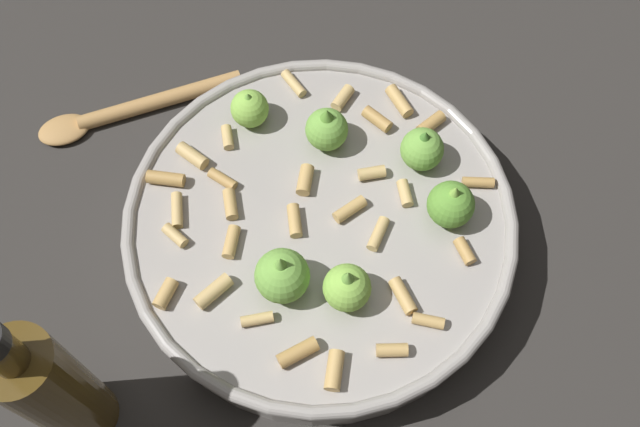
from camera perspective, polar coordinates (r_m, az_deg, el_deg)
The scene contains 4 objects.
ground_plane at distance 0.69m, azimuth 0.00°, elevation -2.42°, with size 2.40×2.40×0.00m, color #2D2B28.
cooking_pan at distance 0.66m, azimuth 0.09°, elevation -1.13°, with size 0.35×0.35×0.11m.
olive_oil_bottle at distance 0.58m, azimuth -20.24°, elevation -12.77°, with size 0.05×0.05×0.22m.
wooden_spoon at distance 0.78m, azimuth -14.78°, elevation 7.84°, with size 0.11×0.21×0.02m.
Camera 1 is at (-0.21, 0.19, 0.63)m, focal length 40.84 mm.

